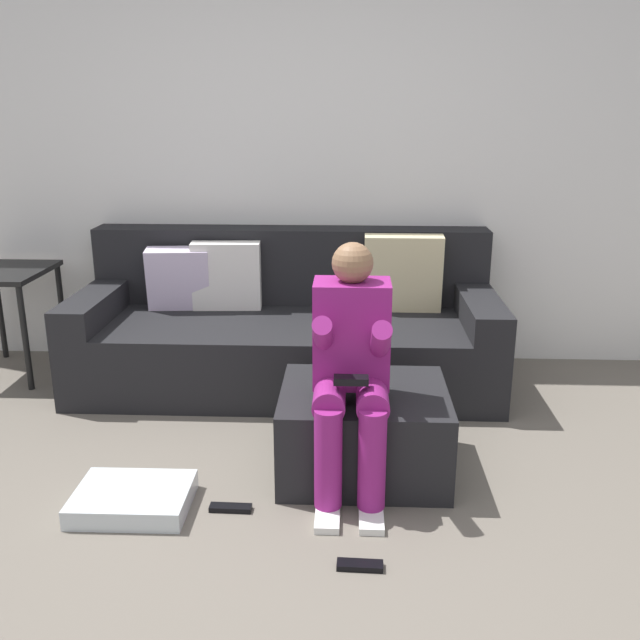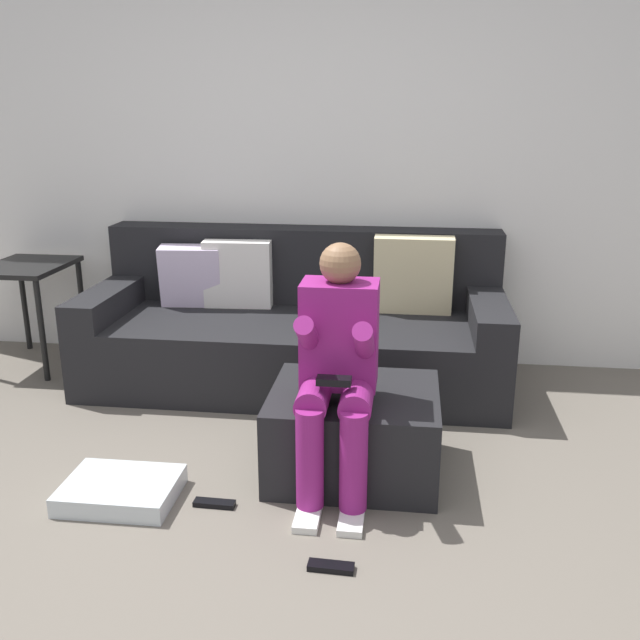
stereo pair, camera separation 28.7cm
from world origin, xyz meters
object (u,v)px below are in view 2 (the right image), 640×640
couch_sectional (296,327)px  side_table (28,281)px  ottoman (354,432)px  remote_near_ottoman (331,567)px  storage_bin (121,490)px  person_seated (337,364)px  remote_by_storage_bin (214,503)px

couch_sectional → side_table: bearing=179.2°
ottoman → remote_near_ottoman: ottoman is taller
couch_sectional → side_table: size_ratio=3.71×
couch_sectional → remote_near_ottoman: couch_sectional is taller
storage_bin → side_table: bearing=128.4°
couch_sectional → remote_near_ottoman: bearing=-77.0°
ottoman → side_table: (-2.16, 1.14, 0.36)m
ottoman → remote_near_ottoman: size_ratio=4.44×
person_seated → ottoman: bearing=70.4°
ottoman → person_seated: bearing=-109.6°
person_seated → remote_near_ottoman: (0.04, -0.56, -0.57)m
side_table → storage_bin: bearing=-51.6°
side_table → couch_sectional: bearing=-0.8°
person_seated → remote_near_ottoman: person_seated is taller
side_table → remote_near_ottoman: 2.90m
person_seated → side_table: size_ratio=1.63×
ottoman → remote_by_storage_bin: ottoman is taller
ottoman → remote_by_storage_bin: bearing=-145.8°
remote_by_storage_bin → storage_bin: bearing=-178.9°
side_table → ottoman: bearing=-27.7°
storage_bin → side_table: side_table is taller
person_seated → storage_bin: (-0.90, -0.21, -0.54)m
person_seated → remote_by_storage_bin: size_ratio=6.16×
person_seated → remote_by_storage_bin: person_seated is taller
person_seated → side_table: 2.48m
couch_sectional → storage_bin: size_ratio=5.18×
remote_by_storage_bin → ottoman: bearing=35.5°
person_seated → remote_by_storage_bin: bearing=-157.3°
ottoman → person_seated: (-0.06, -0.17, 0.39)m
person_seated → remote_by_storage_bin: 0.78m
couch_sectional → side_table: 1.73m
ottoman → remote_near_ottoman: bearing=-91.6°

